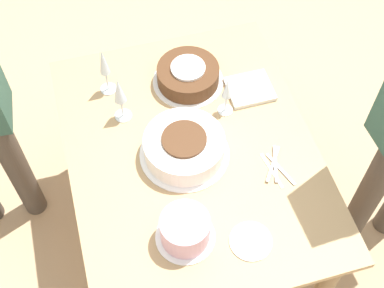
{
  "coord_description": "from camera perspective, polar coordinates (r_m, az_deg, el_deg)",
  "views": [
    {
      "loc": [
        -1.12,
        0.31,
        2.51
      ],
      "look_at": [
        0.0,
        0.0,
        0.78
      ],
      "focal_mm": 50.0,
      "sensor_mm": 36.0,
      "label": 1
    }
  ],
  "objects": [
    {
      "name": "dining_table",
      "position": [
        2.22,
        0.0,
        -2.35
      ],
      "size": [
        1.26,
        0.98,
        0.73
      ],
      "color": "tan",
      "rests_on": "ground_plane"
    },
    {
      "name": "wine_glass_far",
      "position": [
        2.13,
        -7.76,
        5.45
      ],
      "size": [
        0.07,
        0.07,
        0.23
      ],
      "color": "silver",
      "rests_on": "dining_table"
    },
    {
      "name": "wine_glass_near",
      "position": [
        2.15,
        3.73,
        5.6
      ],
      "size": [
        0.06,
        0.06,
        0.19
      ],
      "color": "silver",
      "rests_on": "dining_table"
    },
    {
      "name": "fork_pile",
      "position": [
        2.11,
        8.87,
        -2.41
      ],
      "size": [
        0.19,
        0.11,
        0.01
      ],
      "color": "silver",
      "rests_on": "dining_table"
    },
    {
      "name": "dessert_plate_left",
      "position": [
        1.95,
        6.28,
        -10.27
      ],
      "size": [
        0.15,
        0.15,
        0.01
      ],
      "color": "white",
      "rests_on": "dining_table"
    },
    {
      "name": "ground_plane",
      "position": [
        2.77,
        0.0,
        -9.03
      ],
      "size": [
        12.0,
        12.0,
        0.0
      ],
      "primitive_type": "plane",
      "color": "tan"
    },
    {
      "name": "wine_glass_extra",
      "position": [
        2.23,
        -9.4,
        8.35
      ],
      "size": [
        0.07,
        0.07,
        0.24
      ],
      "color": "silver",
      "rests_on": "dining_table"
    },
    {
      "name": "cake_back_decorated",
      "position": [
        1.89,
        -0.74,
        -9.14
      ],
      "size": [
        0.22,
        0.22,
        0.13
      ],
      "color": "white",
      "rests_on": "dining_table"
    },
    {
      "name": "cake_center_white",
      "position": [
        2.08,
        -0.83,
        -0.31
      ],
      "size": [
        0.36,
        0.36,
        0.11
      ],
      "color": "white",
      "rests_on": "dining_table"
    },
    {
      "name": "napkin_stack",
      "position": [
        2.32,
        6.17,
        5.85
      ],
      "size": [
        0.17,
        0.19,
        0.02
      ],
      "color": "silver",
      "rests_on": "dining_table"
    },
    {
      "name": "cake_front_chocolate",
      "position": [
        2.31,
        -0.42,
        7.35
      ],
      "size": [
        0.31,
        0.31,
        0.1
      ],
      "color": "white",
      "rests_on": "dining_table"
    }
  ]
}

